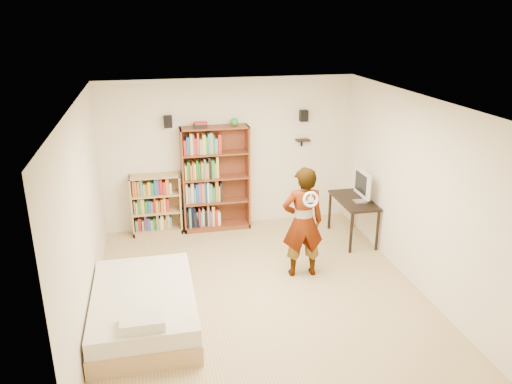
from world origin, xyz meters
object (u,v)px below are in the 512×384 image
tall_bookshelf (216,179)px  daybed (144,303)px  low_bookshelf (156,204)px  computer_desk (353,219)px  person (303,222)px

tall_bookshelf → daybed: bearing=-115.4°
tall_bookshelf → low_bookshelf: (-1.07, 0.01, -0.40)m
tall_bookshelf → computer_desk: size_ratio=1.75×
tall_bookshelf → person: 2.22m
computer_desk → daybed: computer_desk is taller
low_bookshelf → computer_desk: size_ratio=1.00×
tall_bookshelf → low_bookshelf: 1.14m
low_bookshelf → daybed: bearing=-95.1°
low_bookshelf → daybed: size_ratio=0.55×
low_bookshelf → tall_bookshelf: bearing=-0.6°
low_bookshelf → daybed: (-0.25, -2.79, -0.25)m
tall_bookshelf → computer_desk: (2.23, -0.97, -0.58)m
low_bookshelf → person: size_ratio=0.64×
daybed → computer_desk: bearing=27.0°
person → tall_bookshelf: bearing=-59.4°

